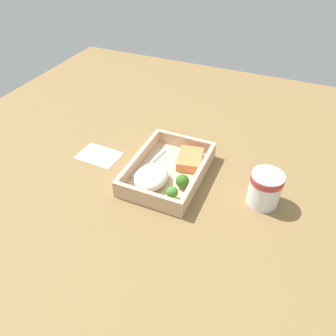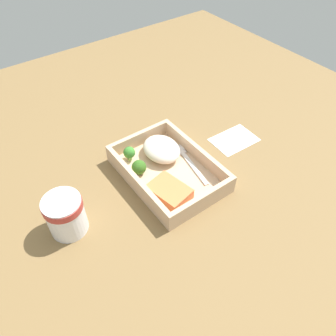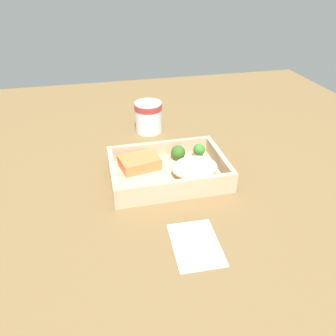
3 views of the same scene
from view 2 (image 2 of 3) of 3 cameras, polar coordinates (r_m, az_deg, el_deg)
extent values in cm
cube|color=brown|center=(84.44, 0.00, -1.75)|extent=(160.00, 160.00, 2.00)
cube|color=#CDAB88|center=(83.27, 0.00, -1.01)|extent=(27.79, 19.63, 1.20)
cube|color=#CDAB88|center=(85.64, 4.99, 2.82)|extent=(27.79, 1.20, 3.92)
cube|color=#CDAB88|center=(78.06, -5.47, -2.63)|extent=(27.79, 1.20, 3.92)
cube|color=#CDAB88|center=(74.72, 6.06, -5.66)|extent=(1.20, 17.23, 3.92)
cube|color=#CDAB88|center=(89.61, -5.05, 5.13)|extent=(1.20, 17.23, 3.92)
cube|color=#ED7A42|center=(76.67, 0.20, -4.17)|extent=(10.66, 8.68, 2.80)
ellipsoid|color=silver|center=(85.82, -1.13, 3.31)|extent=(11.09, 8.93, 4.31)
cylinder|color=#89AD5C|center=(86.04, -6.67, 1.88)|extent=(1.17, 1.17, 1.69)
sphere|color=#3B802C|center=(84.89, -6.76, 2.71)|extent=(3.08, 3.08, 3.08)
cylinder|color=#749953|center=(82.61, -5.01, -0.60)|extent=(1.40, 1.40, 1.03)
sphere|color=#34651E|center=(81.52, -5.08, 0.14)|extent=(3.69, 3.69, 3.69)
cube|color=silver|center=(83.72, 4.64, -0.06)|extent=(12.40, 3.22, 0.44)
cube|color=silver|center=(88.59, 2.12, 3.23)|extent=(3.73, 2.75, 0.44)
cylinder|color=white|center=(73.06, -17.30, -8.00)|extent=(8.15, 8.15, 9.40)
cylinder|color=#B23833|center=(70.42, -17.91, -6.32)|extent=(8.39, 8.39, 1.69)
cube|color=white|center=(95.64, 11.30, 4.99)|extent=(9.28, 12.89, 0.24)
camera|label=1|loc=(1.11, -43.65, 37.05)|focal=35.00mm
camera|label=3|loc=(1.05, 41.51, 27.55)|focal=35.00mm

